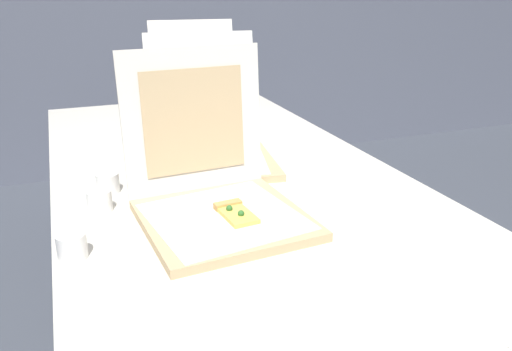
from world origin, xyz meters
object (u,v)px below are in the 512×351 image
(cup_white_near_center, at_px, (100,201))
(cup_white_mid, at_px, (108,183))
(pizza_box_middle, at_px, (210,144))
(pizza_box_back, at_px, (201,104))
(pizza_box_front, at_px, (217,196))
(cup_white_near_left, at_px, (72,246))
(table, at_px, (230,191))

(cup_white_near_center, relative_size, cup_white_mid, 1.00)
(pizza_box_middle, relative_size, pizza_box_back, 1.01)
(pizza_box_back, xyz_separation_m, cup_white_mid, (-0.45, -0.71, -0.03))
(pizza_box_front, height_order, pizza_box_middle, pizza_box_front)
(pizza_box_back, xyz_separation_m, cup_white_near_center, (-0.49, -0.82, -0.03))
(cup_white_near_left, bearing_deg, pizza_box_back, 61.66)
(pizza_box_middle, bearing_deg, pizza_box_front, -95.62)
(table, relative_size, cup_white_mid, 35.04)
(cup_white_mid, bearing_deg, pizza_box_middle, 25.09)
(pizza_box_middle, height_order, cup_white_near_center, pizza_box_middle)
(table, bearing_deg, pizza_box_back, 81.48)
(pizza_box_middle, height_order, cup_white_near_left, pizza_box_middle)
(table, distance_m, pizza_box_back, 0.73)
(cup_white_near_left, bearing_deg, pizza_box_middle, 48.06)
(table, height_order, cup_white_near_left, cup_white_near_left)
(pizza_box_middle, relative_size, cup_white_near_left, 8.33)
(pizza_box_middle, relative_size, cup_white_mid, 8.33)
(pizza_box_middle, xyz_separation_m, pizza_box_back, (0.12, 0.55, -0.00))
(table, bearing_deg, pizza_box_front, -114.61)
(pizza_box_front, xyz_separation_m, pizza_box_back, (0.22, 0.96, -0.00))
(pizza_box_front, height_order, cup_white_near_left, pizza_box_front)
(pizza_box_front, bearing_deg, cup_white_near_center, 148.52)
(table, distance_m, cup_white_mid, 0.36)
(table, distance_m, pizza_box_front, 0.29)
(cup_white_near_center, bearing_deg, cup_white_near_left, -108.99)
(pizza_box_front, height_order, cup_white_mid, pizza_box_front)
(pizza_box_middle, xyz_separation_m, cup_white_mid, (-0.34, -0.16, -0.03))
(pizza_box_back, bearing_deg, pizza_box_middle, -95.10)
(table, relative_size, pizza_box_back, 4.24)
(cup_white_near_left, xyz_separation_m, cup_white_near_center, (0.08, 0.22, 0.00))
(table, bearing_deg, pizza_box_middle, 93.56)
(pizza_box_back, relative_size, cup_white_near_center, 8.27)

